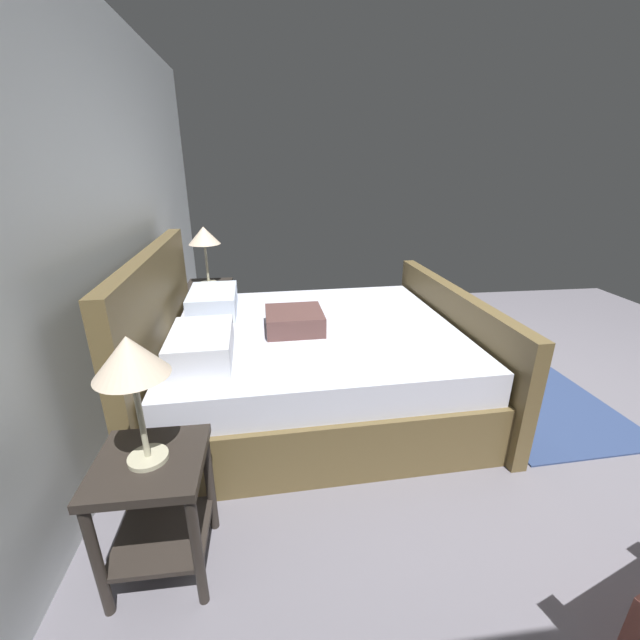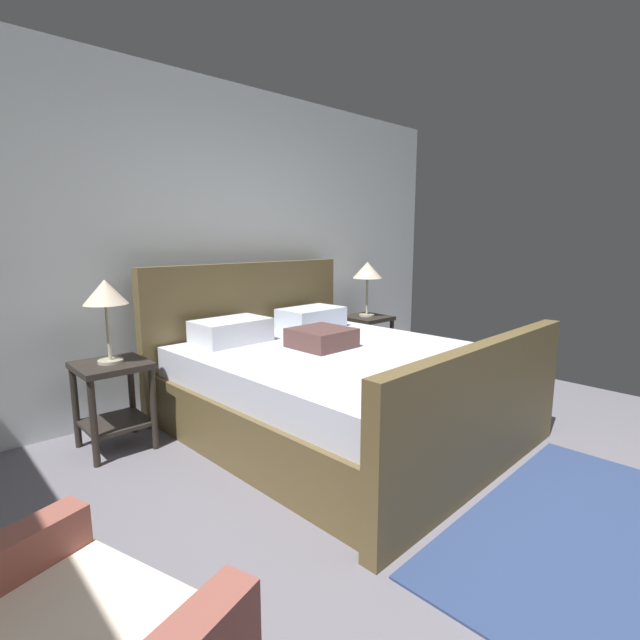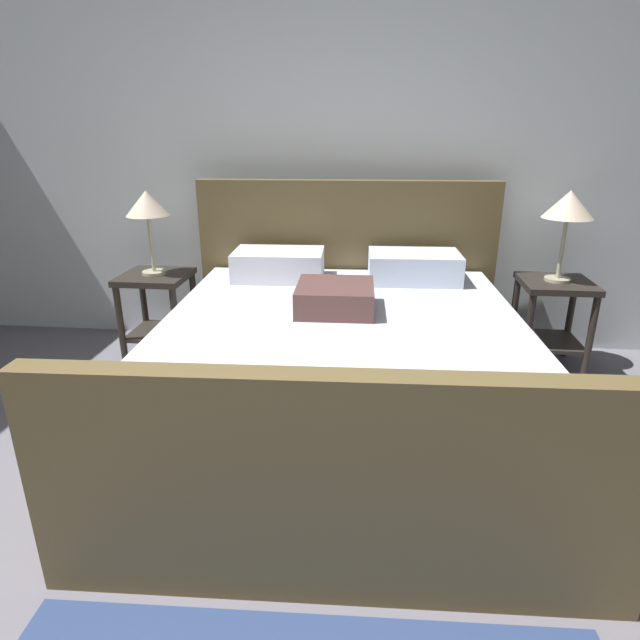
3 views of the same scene
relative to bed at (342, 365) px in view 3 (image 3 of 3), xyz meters
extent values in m
cube|color=silver|center=(-0.28, 1.30, 1.00)|extent=(5.73, 0.12, 2.71)
cube|color=brown|center=(0.00, -0.05, -0.15)|extent=(1.97, 2.15, 0.40)
cube|color=brown|center=(-0.04, 1.04, 0.25)|extent=(2.02, 0.18, 1.20)
cube|color=brown|center=(0.05, -1.13, 0.07)|extent=(2.02, 0.18, 0.85)
cube|color=silver|center=(0.00, -0.05, 0.16)|extent=(1.89, 2.08, 0.22)
cube|color=silver|center=(-0.45, 0.69, 0.36)|extent=(0.57, 0.38, 0.18)
cube|color=silver|center=(0.40, 0.72, 0.36)|extent=(0.57, 0.38, 0.18)
cube|color=brown|center=(-0.05, 0.11, 0.34)|extent=(0.41, 0.41, 0.14)
cube|color=#2B2520|center=(1.33, 0.89, 0.23)|extent=(0.44, 0.44, 0.04)
cube|color=#2B2520|center=(1.33, 0.89, -0.17)|extent=(0.40, 0.40, 0.02)
cylinder|color=#2B2520|center=(1.14, 0.70, -0.07)|extent=(0.04, 0.04, 0.56)
cylinder|color=#2B2520|center=(1.52, 0.70, -0.07)|extent=(0.04, 0.04, 0.56)
cylinder|color=#2B2520|center=(1.14, 1.08, -0.07)|extent=(0.04, 0.04, 0.56)
cylinder|color=#2B2520|center=(1.52, 1.08, -0.07)|extent=(0.04, 0.04, 0.56)
cylinder|color=#B7B293|center=(1.33, 0.89, 0.26)|extent=(0.16, 0.16, 0.02)
cylinder|color=#B7B293|center=(1.33, 0.89, 0.46)|extent=(0.02, 0.02, 0.38)
cone|color=beige|center=(1.33, 0.89, 0.74)|extent=(0.31, 0.31, 0.17)
cube|color=#2B2520|center=(-1.32, 0.79, 0.23)|extent=(0.44, 0.44, 0.04)
cube|color=#2B2520|center=(-1.32, 0.79, -0.17)|extent=(0.40, 0.40, 0.02)
cylinder|color=#2B2520|center=(-1.51, 0.60, -0.07)|extent=(0.04, 0.04, 0.56)
cylinder|color=#2B2520|center=(-1.13, 0.60, -0.07)|extent=(0.04, 0.04, 0.56)
cylinder|color=#2B2520|center=(-1.51, 0.98, -0.07)|extent=(0.04, 0.04, 0.56)
cylinder|color=#2B2520|center=(-1.13, 0.98, -0.07)|extent=(0.04, 0.04, 0.56)
cylinder|color=#B7B293|center=(-1.32, 0.79, 0.26)|extent=(0.16, 0.16, 0.02)
cylinder|color=#B7B293|center=(-1.32, 0.79, 0.45)|extent=(0.02, 0.02, 0.37)
cone|color=beige|center=(-1.32, 0.79, 0.72)|extent=(0.28, 0.28, 0.16)
camera|label=1|loc=(-2.73, 0.25, 1.38)|focal=22.66mm
camera|label=2|loc=(-2.33, -2.36, 1.06)|focal=26.20mm
camera|label=3|loc=(0.15, -2.54, 1.18)|focal=29.68mm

